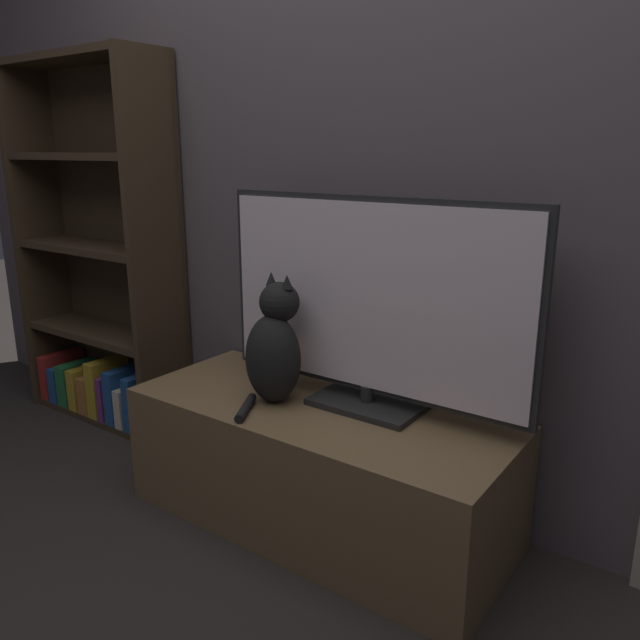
{
  "coord_description": "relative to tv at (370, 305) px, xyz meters",
  "views": [
    {
      "loc": [
        1.09,
        -0.59,
        1.21
      ],
      "look_at": [
        -0.01,
        0.93,
        0.7
      ],
      "focal_mm": 35.0,
      "sensor_mm": 36.0,
      "label": 1
    }
  ],
  "objects": [
    {
      "name": "tv_stand",
      "position": [
        -0.13,
        -0.09,
        -0.55
      ],
      "size": [
        1.26,
        0.53,
        0.42
      ],
      "color": "brown",
      "rests_on": "ground_plane"
    },
    {
      "name": "cat",
      "position": [
        -0.27,
        -0.13,
        -0.16
      ],
      "size": [
        0.21,
        0.31,
        0.42
      ],
      "rotation": [
        0.0,
        0.0,
        -0.11
      ],
      "color": "black",
      "rests_on": "tv_stand"
    },
    {
      "name": "wall_back",
      "position": [
        -0.13,
        0.22,
        0.55
      ],
      "size": [
        4.8,
        0.05,
        2.6
      ],
      "color": "#564C51",
      "rests_on": "ground_plane"
    },
    {
      "name": "tv",
      "position": [
        0.0,
        0.0,
        0.0
      ],
      "size": [
        1.06,
        0.21,
        0.67
      ],
      "color": "black",
      "rests_on": "tv_stand"
    },
    {
      "name": "bookshelf",
      "position": [
        -1.45,
        0.08,
        -0.09
      ],
      "size": [
        0.85,
        0.28,
        1.59
      ],
      "color": "#3D2D1E",
      "rests_on": "ground_plane"
    }
  ]
}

